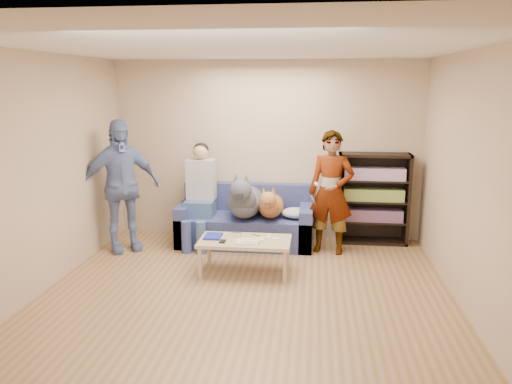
# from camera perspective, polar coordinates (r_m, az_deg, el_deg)

# --- Properties ---
(ground) EXTENTS (5.00, 5.00, 0.00)m
(ground) POSITION_cam_1_polar(r_m,az_deg,el_deg) (5.33, -1.57, -12.83)
(ground) COLOR olive
(ground) RESTS_ON ground
(ceiling) EXTENTS (5.00, 5.00, 0.00)m
(ceiling) POSITION_cam_1_polar(r_m,az_deg,el_deg) (4.83, -1.75, 16.32)
(ceiling) COLOR white
(ceiling) RESTS_ON ground
(wall_back) EXTENTS (4.50, 0.00, 4.50)m
(wall_back) POSITION_cam_1_polar(r_m,az_deg,el_deg) (7.37, 1.20, 4.81)
(wall_back) COLOR tan
(wall_back) RESTS_ON ground
(wall_front) EXTENTS (4.50, 0.00, 4.50)m
(wall_front) POSITION_cam_1_polar(r_m,az_deg,el_deg) (2.56, -9.98, -9.92)
(wall_front) COLOR tan
(wall_front) RESTS_ON ground
(wall_left) EXTENTS (0.00, 5.00, 5.00)m
(wall_left) POSITION_cam_1_polar(r_m,az_deg,el_deg) (5.69, -24.67, 1.45)
(wall_left) COLOR tan
(wall_left) RESTS_ON ground
(wall_right) EXTENTS (0.00, 5.00, 5.00)m
(wall_right) POSITION_cam_1_polar(r_m,az_deg,el_deg) (5.10, 24.21, 0.35)
(wall_right) COLOR tan
(wall_right) RESTS_ON ground
(blanket) EXTENTS (0.40, 0.34, 0.14)m
(blanket) POSITION_cam_1_polar(r_m,az_deg,el_deg) (6.97, 4.60, -2.39)
(blanket) COLOR #A5A5A9
(blanket) RESTS_ON sofa
(person_standing_right) EXTENTS (0.68, 0.52, 1.66)m
(person_standing_right) POSITION_cam_1_polar(r_m,az_deg,el_deg) (6.75, 8.57, -0.07)
(person_standing_right) COLOR gray
(person_standing_right) RESTS_ON ground
(person_standing_left) EXTENTS (1.12, 0.98, 1.81)m
(person_standing_left) POSITION_cam_1_polar(r_m,az_deg,el_deg) (6.99, -15.25, 0.67)
(person_standing_left) COLOR #7D95C8
(person_standing_left) RESTS_ON ground
(held_controller) EXTENTS (0.05, 0.12, 0.03)m
(held_controller) POSITION_cam_1_polar(r_m,az_deg,el_deg) (6.52, 6.90, 0.93)
(held_controller) COLOR white
(held_controller) RESTS_ON person_standing_right
(notebook_blue) EXTENTS (0.20, 0.26, 0.03)m
(notebook_blue) POSITION_cam_1_polar(r_m,az_deg,el_deg) (6.14, -4.92, -5.06)
(notebook_blue) COLOR navy
(notebook_blue) RESTS_ON coffee_table
(papers) EXTENTS (0.26, 0.20, 0.02)m
(papers) POSITION_cam_1_polar(r_m,az_deg,el_deg) (5.93, -0.93, -5.71)
(papers) COLOR beige
(papers) RESTS_ON coffee_table
(magazine) EXTENTS (0.22, 0.17, 0.01)m
(magazine) POSITION_cam_1_polar(r_m,az_deg,el_deg) (5.94, -0.62, -5.54)
(magazine) COLOR beige
(magazine) RESTS_ON coffee_table
(camera_silver) EXTENTS (0.11, 0.06, 0.05)m
(camera_silver) POSITION_cam_1_polar(r_m,az_deg,el_deg) (6.16, -2.23, -4.86)
(camera_silver) COLOR silver
(camera_silver) RESTS_ON coffee_table
(controller_a) EXTENTS (0.04, 0.13, 0.03)m
(controller_a) POSITION_cam_1_polar(r_m,az_deg,el_deg) (6.09, 1.47, -5.14)
(controller_a) COLOR white
(controller_a) RESTS_ON coffee_table
(controller_b) EXTENTS (0.09, 0.06, 0.03)m
(controller_b) POSITION_cam_1_polar(r_m,az_deg,el_deg) (6.01, 2.16, -5.39)
(controller_b) COLOR white
(controller_b) RESTS_ON coffee_table
(headphone_cup_a) EXTENTS (0.07, 0.07, 0.02)m
(headphone_cup_a) POSITION_cam_1_polar(r_m,az_deg,el_deg) (5.99, 0.60, -5.50)
(headphone_cup_a) COLOR white
(headphone_cup_a) RESTS_ON coffee_table
(headphone_cup_b) EXTENTS (0.07, 0.07, 0.02)m
(headphone_cup_b) POSITION_cam_1_polar(r_m,az_deg,el_deg) (6.06, 0.68, -5.27)
(headphone_cup_b) COLOR white
(headphone_cup_b) RESTS_ON coffee_table
(pen_orange) EXTENTS (0.13, 0.06, 0.01)m
(pen_orange) POSITION_cam_1_polar(r_m,az_deg,el_deg) (5.88, -1.69, -5.89)
(pen_orange) COLOR orange
(pen_orange) RESTS_ON coffee_table
(pen_black) EXTENTS (0.13, 0.08, 0.01)m
(pen_black) POSITION_cam_1_polar(r_m,az_deg,el_deg) (6.19, 0.06, -4.97)
(pen_black) COLOR black
(pen_black) RESTS_ON coffee_table
(wallet) EXTENTS (0.07, 0.12, 0.02)m
(wallet) POSITION_cam_1_polar(r_m,az_deg,el_deg) (5.96, -3.83, -5.65)
(wallet) COLOR black
(wallet) RESTS_ON coffee_table
(sofa) EXTENTS (1.90, 0.85, 0.82)m
(sofa) POSITION_cam_1_polar(r_m,az_deg,el_deg) (7.21, -1.13, -3.64)
(sofa) COLOR #515B93
(sofa) RESTS_ON ground
(person_seated) EXTENTS (0.40, 0.73, 1.47)m
(person_seated) POSITION_cam_1_polar(r_m,az_deg,el_deg) (7.08, -6.44, 0.10)
(person_seated) COLOR #416290
(person_seated) RESTS_ON sofa
(dog_gray) EXTENTS (0.48, 1.28, 0.70)m
(dog_gray) POSITION_cam_1_polar(r_m,az_deg,el_deg) (6.93, -1.25, -0.94)
(dog_gray) COLOR #54565F
(dog_gray) RESTS_ON sofa
(dog_tan) EXTENTS (0.35, 1.14, 0.51)m
(dog_tan) POSITION_cam_1_polar(r_m,az_deg,el_deg) (6.93, 1.69, -1.51)
(dog_tan) COLOR #AB5A34
(dog_tan) RESTS_ON sofa
(coffee_table) EXTENTS (1.10, 0.60, 0.42)m
(coffee_table) POSITION_cam_1_polar(r_m,az_deg,el_deg) (6.05, -1.28, -5.88)
(coffee_table) COLOR tan
(coffee_table) RESTS_ON ground
(bookshelf) EXTENTS (1.00, 0.34, 1.30)m
(bookshelf) POSITION_cam_1_polar(r_m,az_deg,el_deg) (7.32, 13.21, -0.50)
(bookshelf) COLOR black
(bookshelf) RESTS_ON ground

